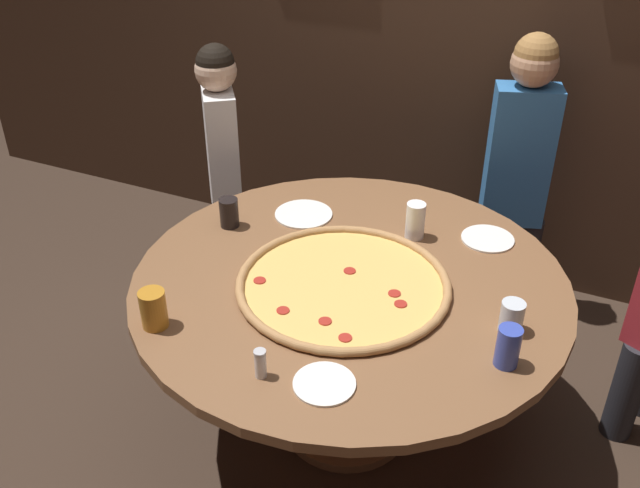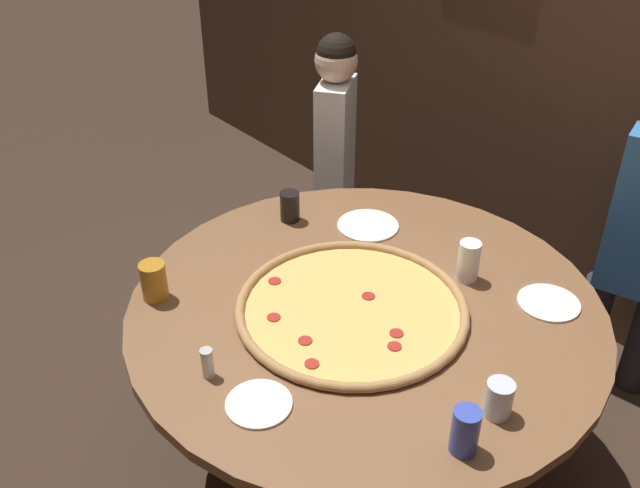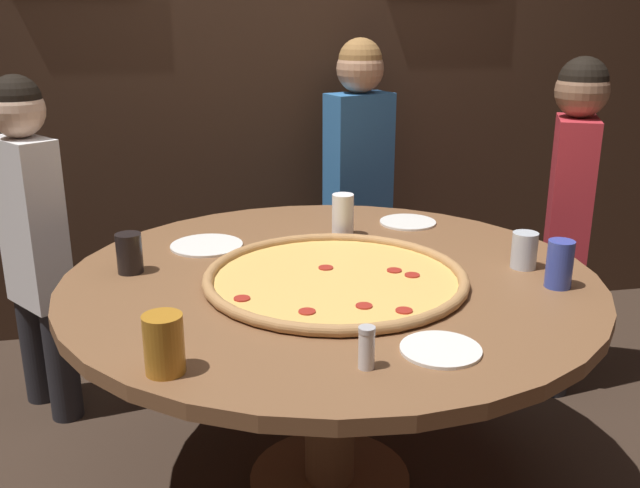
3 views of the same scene
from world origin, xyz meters
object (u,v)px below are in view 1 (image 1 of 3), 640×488
object	(u,v)px
white_plate_near_front	(324,384)
white_plate_far_back	(488,239)
diner_far_left	(223,157)
drink_cup_centre_back	(508,347)
giant_pizza	(343,284)
condiment_shaker	(260,363)
dining_table	(349,307)
diner_centre_back	(518,162)
drink_cup_near_left	(415,221)
drink_cup_near_right	(229,213)
white_plate_beside_cup	(304,214)
drink_cup_beside_pizza	(512,317)
drink_cup_front_edge	(153,309)

from	to	relation	value
white_plate_near_front	white_plate_far_back	bearing A→B (deg)	76.07
diner_far_left	drink_cup_centre_back	bearing A→B (deg)	-156.53
giant_pizza	diner_far_left	distance (m)	1.22
condiment_shaker	drink_cup_centre_back	bearing A→B (deg)	28.69
dining_table	diner_centre_back	world-z (taller)	diner_centre_back
drink_cup_centre_back	condiment_shaker	size ratio (longest dim) A/B	1.40
condiment_shaker	white_plate_near_front	bearing A→B (deg)	13.10
drink_cup_near_left	drink_cup_centre_back	distance (m)	0.76
drink_cup_near_right	drink_cup_centre_back	distance (m)	1.24
white_plate_near_front	white_plate_far_back	xyz separation A→B (m)	(0.25, 1.00, 0.00)
drink_cup_centre_back	condiment_shaker	world-z (taller)	drink_cup_centre_back
drink_cup_centre_back	white_plate_near_front	world-z (taller)	drink_cup_centre_back
dining_table	diner_centre_back	xyz separation A→B (m)	(0.37, 1.12, 0.17)
white_plate_far_back	white_plate_beside_cup	size ratio (longest dim) A/B	0.86
diner_centre_back	drink_cup_beside_pizza	bearing A→B (deg)	82.04
condiment_shaker	drink_cup_near_right	bearing A→B (deg)	126.66
diner_centre_back	white_plate_beside_cup	bearing A→B (deg)	29.37
diner_centre_back	white_plate_near_front	bearing A→B (deg)	63.88
drink_cup_front_edge	drink_cup_centre_back	world-z (taller)	drink_cup_centre_back
drink_cup_near_left	white_plate_beside_cup	world-z (taller)	drink_cup_near_left
dining_table	diner_centre_back	size ratio (longest dim) A/B	1.15
giant_pizza	diner_centre_back	size ratio (longest dim) A/B	0.55
drink_cup_front_edge	drink_cup_near_right	bearing A→B (deg)	99.15
giant_pizza	white_plate_beside_cup	bearing A→B (deg)	130.95
drink_cup_near_left	drink_cup_beside_pizza	bearing A→B (deg)	-42.25
white_plate_near_front	diner_centre_back	distance (m)	1.67
drink_cup_near_left	diner_centre_back	world-z (taller)	diner_centre_back
drink_cup_near_right	drink_cup_front_edge	bearing A→B (deg)	-80.85
giant_pizza	white_plate_beside_cup	world-z (taller)	giant_pizza
dining_table	diner_far_left	xyz separation A→B (m)	(-0.95, 0.69, 0.12)
drink_cup_near_right	drink_cup_front_edge	xyz separation A→B (m)	(0.10, -0.65, 0.01)
drink_cup_near_left	diner_far_left	size ratio (longest dim) A/B	0.11
white_plate_beside_cup	drink_cup_near_right	bearing A→B (deg)	-139.50
drink_cup_near_right	diner_centre_back	size ratio (longest dim) A/B	0.09
drink_cup_centre_back	diner_centre_back	world-z (taller)	diner_centre_back
drink_cup_beside_pizza	white_plate_near_front	world-z (taller)	drink_cup_beside_pizza
diner_far_left	condiment_shaker	bearing A→B (deg)	179.38
drink_cup_beside_pizza	diner_far_left	size ratio (longest dim) A/B	0.09
drink_cup_beside_pizza	white_plate_beside_cup	xyz separation A→B (m)	(-0.93, 0.39, -0.05)
drink_cup_near_right	white_plate_near_front	world-z (taller)	drink_cup_near_right
drink_cup_front_edge	condiment_shaker	bearing A→B (deg)	-8.88
drink_cup_near_left	white_plate_far_back	distance (m)	0.29
condiment_shaker	white_plate_far_back	bearing A→B (deg)	67.32
drink_cup_front_edge	drink_cup_near_left	bearing A→B (deg)	55.79
dining_table	white_plate_beside_cup	world-z (taller)	white_plate_beside_cup
drink_cup_beside_pizza	white_plate_far_back	size ratio (longest dim) A/B	0.54
drink_cup_beside_pizza	diner_far_left	world-z (taller)	diner_far_left
white_plate_near_front	white_plate_beside_cup	distance (m)	1.00
dining_table	diner_far_left	world-z (taller)	diner_far_left
dining_table	drink_cup_front_edge	size ratio (longest dim) A/B	11.83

